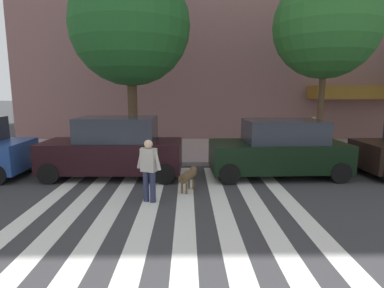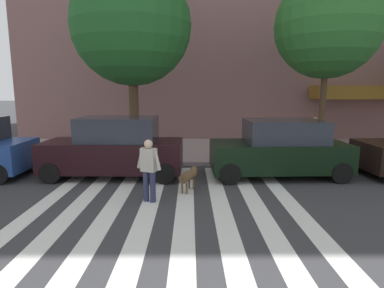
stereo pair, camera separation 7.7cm
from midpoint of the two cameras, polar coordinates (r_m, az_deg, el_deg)
ground_plane at (r=7.07m, az=-11.09°, el=-14.65°), size 160.00×160.00×0.00m
sidewalk_far at (r=15.25m, az=-5.43°, el=-1.03°), size 80.00×6.00×0.15m
crosswalk_stripes at (r=6.99m, az=-5.42°, el=-14.79°), size 6.75×10.59×0.01m
parked_car_behind_first at (r=10.93m, az=-13.90°, el=-0.81°), size 4.57×1.98×2.00m
parked_car_third_in_line at (r=11.08m, az=15.03°, el=-0.90°), size 4.50×2.10×1.90m
street_tree_nearest at (r=13.67m, az=-11.12°, el=20.00°), size 4.74×4.74×7.62m
street_tree_middle at (r=14.67m, az=22.62°, el=18.85°), size 4.21×4.21×7.38m
pedestrian_dog_walker at (r=8.31m, az=-7.94°, el=-4.11°), size 0.68×0.37×1.64m
dog_on_leash at (r=9.24m, az=-0.87°, el=-5.70°), size 0.56×1.05×0.65m
pedestrian_bystander at (r=14.04m, az=20.51°, el=1.61°), size 0.44×0.65×1.64m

